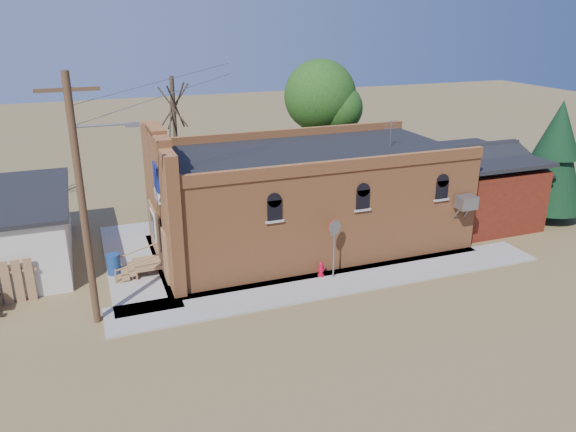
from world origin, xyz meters
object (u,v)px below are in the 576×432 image
object	(u,v)px
utility_pole	(83,198)
stop_sign	(334,233)
trash_barrel	(114,264)
fire_hydrant	(321,269)
brick_bar	(302,198)

from	to	relation	value
utility_pole	stop_sign	size ratio (longest dim) A/B	3.43
utility_pole	trash_barrel	size ratio (longest dim) A/B	10.08
utility_pole	trash_barrel	world-z (taller)	utility_pole
fire_hydrant	stop_sign	size ratio (longest dim) A/B	0.25
utility_pole	stop_sign	bearing A→B (deg)	0.85
stop_sign	trash_barrel	size ratio (longest dim) A/B	2.94
brick_bar	fire_hydrant	world-z (taller)	brick_bar
utility_pole	stop_sign	distance (m)	9.92
utility_pole	fire_hydrant	bearing A→B (deg)	2.75
fire_hydrant	stop_sign	world-z (taller)	stop_sign
stop_sign	brick_bar	bearing A→B (deg)	87.68
brick_bar	stop_sign	distance (m)	4.17
utility_pole	stop_sign	world-z (taller)	utility_pole
fire_hydrant	stop_sign	xyz separation A→B (m)	(0.44, -0.30, 1.69)
brick_bar	stop_sign	world-z (taller)	brick_bar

